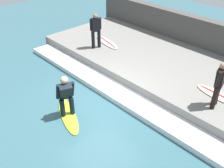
{
  "coord_description": "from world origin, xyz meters",
  "views": [
    {
      "loc": [
        -4.67,
        -5.53,
        5.63
      ],
      "look_at": [
        0.56,
        0.0,
        0.7
      ],
      "focal_mm": 42.0,
      "sensor_mm": 36.0,
      "label": 1
    }
  ],
  "objects_px": {
    "surfer_waiting_near": "(219,83)",
    "surfer_riding": "(66,94)",
    "surfboard_riding": "(68,115)",
    "surfboard_waiting_near": "(218,95)",
    "surfer_waiting_far": "(96,29)",
    "surfboard_waiting_far": "(107,42)"
  },
  "relations": [
    {
      "from": "surfer_waiting_near",
      "to": "surfer_riding",
      "type": "bearing_deg",
      "value": 135.01
    },
    {
      "from": "surfboard_riding",
      "to": "surfer_riding",
      "type": "xyz_separation_m",
      "value": [
        -0.0,
        0.0,
        0.84
      ]
    },
    {
      "from": "surfboard_waiting_near",
      "to": "surfer_waiting_far",
      "type": "bearing_deg",
      "value": 94.84
    },
    {
      "from": "surfer_riding",
      "to": "surfer_waiting_far",
      "type": "distance_m",
      "value": 4.34
    },
    {
      "from": "surfboard_riding",
      "to": "surfer_waiting_near",
      "type": "relative_size",
      "value": 1.33
    },
    {
      "from": "surfer_riding",
      "to": "surfboard_waiting_near",
      "type": "relative_size",
      "value": 0.88
    },
    {
      "from": "surfboard_waiting_near",
      "to": "surfer_waiting_far",
      "type": "xyz_separation_m",
      "value": [
        -0.48,
        5.72,
        0.86
      ]
    },
    {
      "from": "surfboard_riding",
      "to": "surfer_waiting_far",
      "type": "distance_m",
      "value": 4.52
    },
    {
      "from": "surfboard_riding",
      "to": "surfboard_waiting_near",
      "type": "bearing_deg",
      "value": -38.64
    },
    {
      "from": "surfboard_waiting_near",
      "to": "surfer_waiting_near",
      "type": "bearing_deg",
      "value": -165.58
    },
    {
      "from": "surfer_waiting_near",
      "to": "surfboard_waiting_far",
      "type": "height_order",
      "value": "surfer_waiting_near"
    },
    {
      "from": "surfer_riding",
      "to": "surfboard_waiting_near",
      "type": "distance_m",
      "value": 5.06
    },
    {
      "from": "surfer_riding",
      "to": "surfer_waiting_far",
      "type": "xyz_separation_m",
      "value": [
        3.46,
        2.57,
        0.53
      ]
    },
    {
      "from": "surfer_riding",
      "to": "surfboard_waiting_near",
      "type": "xyz_separation_m",
      "value": [
        3.94,
        -3.15,
        -0.33
      ]
    },
    {
      "from": "surfboard_riding",
      "to": "surfboard_waiting_far",
      "type": "height_order",
      "value": "surfboard_waiting_far"
    },
    {
      "from": "surfboard_riding",
      "to": "surfer_waiting_near",
      "type": "height_order",
      "value": "surfer_waiting_near"
    },
    {
      "from": "surfer_waiting_near",
      "to": "surfboard_waiting_near",
      "type": "bearing_deg",
      "value": 14.42
    },
    {
      "from": "surfboard_riding",
      "to": "surfboard_waiting_far",
      "type": "xyz_separation_m",
      "value": [
        4.18,
        2.66,
        0.51
      ]
    },
    {
      "from": "surfer_waiting_far",
      "to": "surfboard_waiting_far",
      "type": "distance_m",
      "value": 1.12
    },
    {
      "from": "surfboard_waiting_near",
      "to": "surfboard_waiting_far",
      "type": "height_order",
      "value": "same"
    },
    {
      "from": "surfer_riding",
      "to": "surfer_waiting_near",
      "type": "height_order",
      "value": "surfer_waiting_near"
    },
    {
      "from": "surfboard_waiting_near",
      "to": "surfboard_waiting_far",
      "type": "bearing_deg",
      "value": 87.67
    }
  ]
}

